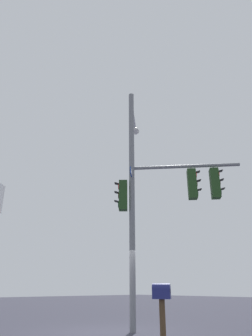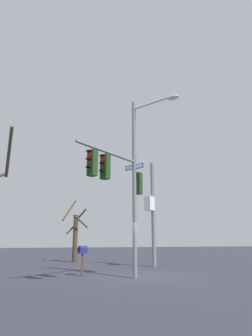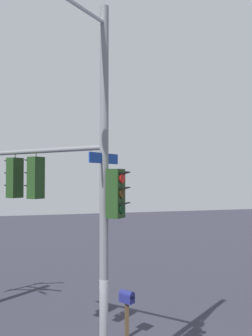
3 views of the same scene
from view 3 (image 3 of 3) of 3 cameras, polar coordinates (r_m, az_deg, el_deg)
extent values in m
cylinder|color=slate|center=(8.06, -3.61, -4.47)|extent=(0.20, 0.20, 8.81)
cylinder|color=silver|center=(8.00, -8.89, 25.31)|extent=(1.80, 1.63, 0.10)
cylinder|color=slate|center=(9.36, -13.55, 2.73)|extent=(2.74, 3.02, 0.12)
cube|color=#1E3D19|center=(9.49, -14.49, -1.55)|extent=(0.47, 0.46, 1.10)
cylinder|color=red|center=(9.61, -15.17, 0.48)|extent=(0.18, 0.17, 0.22)
cube|color=black|center=(9.67, -15.47, 1.18)|extent=(0.26, 0.26, 0.06)
cylinder|color=#352504|center=(9.60, -15.18, -1.55)|extent=(0.18, 0.17, 0.22)
cube|color=black|center=(9.66, -15.49, -0.83)|extent=(0.26, 0.26, 0.06)
cylinder|color=black|center=(9.61, -15.20, -3.58)|extent=(0.18, 0.17, 0.22)
cube|color=black|center=(9.66, -15.50, -2.85)|extent=(0.26, 0.26, 0.06)
cylinder|color=slate|center=(9.51, -14.46, 2.22)|extent=(0.04, 0.04, 0.15)
cube|color=#1E3D19|center=(10.09, -17.68, -1.53)|extent=(0.47, 0.46, 1.10)
cylinder|color=red|center=(10.22, -18.25, 0.38)|extent=(0.19, 0.17, 0.22)
cube|color=black|center=(10.28, -18.51, 1.04)|extent=(0.26, 0.26, 0.06)
cylinder|color=#352504|center=(10.21, -18.27, -1.53)|extent=(0.19, 0.17, 0.22)
cube|color=black|center=(10.27, -18.53, -0.86)|extent=(0.26, 0.26, 0.06)
cylinder|color=black|center=(10.22, -18.29, -3.44)|extent=(0.19, 0.17, 0.22)
cube|color=black|center=(10.27, -18.55, -2.75)|extent=(0.26, 0.26, 0.06)
cylinder|color=slate|center=(10.11, -17.65, 2.01)|extent=(0.04, 0.04, 0.15)
cube|color=#1E3D19|center=(7.87, -1.69, -4.16)|extent=(0.47, 0.47, 1.10)
cylinder|color=red|center=(7.79, -0.63, -1.69)|extent=(0.17, 0.18, 0.22)
cube|color=black|center=(7.75, -0.14, -0.80)|extent=(0.26, 0.26, 0.06)
cylinder|color=#352504|center=(7.79, -0.63, -4.19)|extent=(0.17, 0.18, 0.22)
cube|color=black|center=(7.75, -0.14, -3.31)|extent=(0.26, 0.26, 0.06)
cylinder|color=black|center=(7.81, -0.63, -6.68)|extent=(0.17, 0.18, 0.22)
cube|color=black|center=(7.77, -0.14, -5.82)|extent=(0.26, 0.26, 0.06)
cube|color=navy|center=(8.06, -3.60, 1.59)|extent=(0.85, 0.75, 0.24)
cube|color=white|center=(8.07, -3.70, 1.58)|extent=(0.76, 0.67, 0.18)
cube|color=#4C3823|center=(11.48, 0.14, -23.55)|extent=(0.10, 0.10, 1.05)
cube|color=navy|center=(11.25, 0.14, -20.50)|extent=(0.44, 0.50, 0.24)
cylinder|color=navy|center=(11.21, 0.14, -19.92)|extent=(0.44, 0.50, 0.24)
camera|label=1|loc=(18.50, 14.03, -12.53)|focal=32.76mm
camera|label=2|loc=(15.99, -63.10, -11.49)|focal=29.61mm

